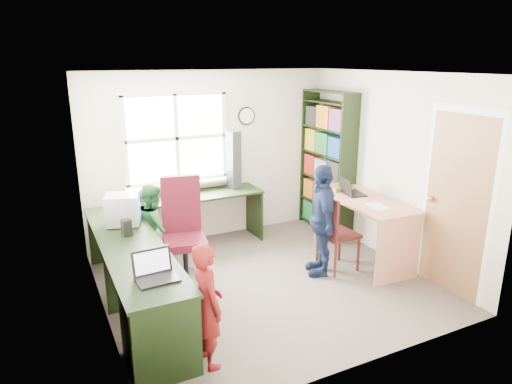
% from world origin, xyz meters
% --- Properties ---
extents(room, '(3.64, 3.44, 2.44)m').
position_xyz_m(room, '(0.01, 0.10, 1.22)').
color(room, '#4B443B').
rests_on(room, ground).
extents(l_desk, '(2.38, 2.95, 0.75)m').
position_xyz_m(l_desk, '(-1.31, -0.28, 0.46)').
color(l_desk, black).
rests_on(l_desk, ground).
extents(right_desk, '(0.74, 1.47, 0.83)m').
position_xyz_m(right_desk, '(1.43, 0.02, 0.60)').
color(right_desk, tan).
rests_on(right_desk, ground).
extents(bookshelf, '(0.30, 1.02, 2.10)m').
position_xyz_m(bookshelf, '(1.65, 1.19, 1.00)').
color(bookshelf, black).
rests_on(bookshelf, ground).
extents(swivel_chair, '(0.67, 0.67, 1.24)m').
position_xyz_m(swivel_chair, '(-0.82, 0.50, 0.53)').
color(swivel_chair, black).
rests_on(swivel_chair, ground).
extents(wooden_chair, '(0.44, 0.44, 0.96)m').
position_xyz_m(wooden_chair, '(0.91, -0.06, 0.52)').
color(wooden_chair, '#441816').
rests_on(wooden_chair, ground).
extents(crt_monitor, '(0.43, 0.41, 0.35)m').
position_xyz_m(crt_monitor, '(-1.46, 0.66, 0.93)').
color(crt_monitor, '#BBBCC0').
rests_on(crt_monitor, l_desk).
extents(laptop_left, '(0.36, 0.30, 0.23)m').
position_xyz_m(laptop_left, '(-1.47, -0.78, 0.80)').
color(laptop_left, black).
rests_on(laptop_left, l_desk).
extents(laptop_right, '(0.32, 0.37, 0.23)m').
position_xyz_m(laptop_right, '(1.40, 0.29, 0.88)').
color(laptop_right, black).
rests_on(laptop_right, right_desk).
extents(speaker_a, '(0.11, 0.11, 0.18)m').
position_xyz_m(speaker_a, '(-1.49, 0.30, 0.84)').
color(speaker_a, black).
rests_on(speaker_a, l_desk).
extents(speaker_b, '(0.11, 0.11, 0.20)m').
position_xyz_m(speaker_b, '(-1.45, 0.86, 0.85)').
color(speaker_b, black).
rests_on(speaker_b, l_desk).
extents(cd_tower, '(0.20, 0.19, 0.82)m').
position_xyz_m(cd_tower, '(0.27, 1.50, 1.16)').
color(cd_tower, black).
rests_on(cd_tower, l_desk).
extents(game_box, '(0.31, 0.31, 0.06)m').
position_xyz_m(game_box, '(1.43, 0.55, 0.85)').
color(game_box, red).
rests_on(game_box, right_desk).
extents(paper_a, '(0.21, 0.29, 0.00)m').
position_xyz_m(paper_a, '(-1.46, -0.33, 0.75)').
color(paper_a, white).
rests_on(paper_a, l_desk).
extents(paper_b, '(0.24, 0.31, 0.00)m').
position_xyz_m(paper_b, '(1.38, -0.27, 0.83)').
color(paper_b, white).
rests_on(paper_b, right_desk).
extents(potted_plant, '(0.19, 0.17, 0.29)m').
position_xyz_m(potted_plant, '(-0.74, 1.41, 0.90)').
color(potted_plant, '#327E3F').
rests_on(potted_plant, l_desk).
extents(person_red, '(0.28, 0.41, 1.11)m').
position_xyz_m(person_red, '(-1.12, -1.09, 0.56)').
color(person_red, maroon).
rests_on(person_red, ground).
extents(person_green, '(0.51, 0.61, 1.14)m').
position_xyz_m(person_green, '(-1.08, 0.84, 0.57)').
color(person_green, '#2C6E30').
rests_on(person_green, ground).
extents(person_navy, '(0.61, 0.87, 1.37)m').
position_xyz_m(person_navy, '(0.73, -0.05, 0.68)').
color(person_navy, '#131E3D').
rests_on(person_navy, ground).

